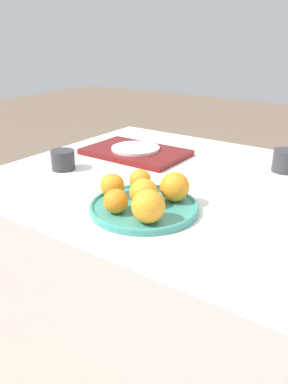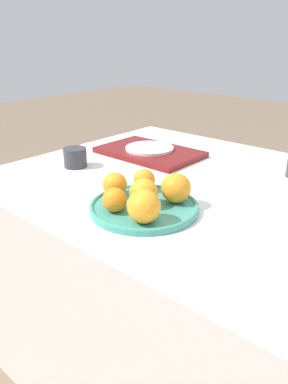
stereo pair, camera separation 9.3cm
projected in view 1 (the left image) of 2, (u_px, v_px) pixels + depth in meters
name	position (u px, v px, depth m)	size (l,w,h in m)	color
ground_plane	(208.00, 372.00, 1.36)	(12.00, 12.00, 0.00)	#7A6651
table	(215.00, 291.00, 1.22)	(1.42, 0.96, 0.72)	silver
fruit_platter	(144.00, 207.00, 0.95)	(0.28, 0.28, 0.02)	teal
orange_0	(144.00, 193.00, 0.93)	(0.07, 0.07, 0.07)	orange
orange_1	(148.00, 206.00, 0.85)	(0.08, 0.08, 0.08)	orange
orange_2	(140.00, 180.00, 1.03)	(0.06, 0.06, 0.06)	orange
orange_3	(116.00, 201.00, 0.90)	(0.06, 0.06, 0.06)	orange
orange_4	(112.00, 186.00, 0.99)	(0.06, 0.06, 0.06)	orange
orange_5	(175.00, 187.00, 0.96)	(0.08, 0.08, 0.08)	orange
serving_tray	(136.00, 152.00, 1.39)	(0.37, 0.24, 0.02)	maroon
side_plate	(136.00, 148.00, 1.38)	(0.18, 0.18, 0.01)	silver
cup_0	(63.00, 160.00, 1.23)	(0.08, 0.08, 0.06)	#333338
cup_2	(285.00, 161.00, 1.21)	(0.08, 0.08, 0.07)	#333338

